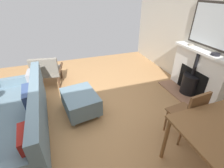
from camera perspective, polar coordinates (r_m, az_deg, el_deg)
ground_plane at (r=3.25m, az=-11.70°, el=-9.53°), size 5.46×5.50×0.01m
wall_left at (r=3.88m, az=31.36°, el=16.94°), size 0.12×5.50×2.82m
fireplace at (r=3.92m, az=27.52°, el=2.56°), size 0.59×1.40×1.01m
mirror_over_mantel at (r=3.69m, az=32.72°, el=17.09°), size 0.04×1.07×0.81m
mantel_bowl_near at (r=3.94m, az=26.38°, el=12.49°), size 0.12×0.12×0.04m
mantel_bowl_far at (r=3.55m, az=33.03°, el=8.92°), size 0.16×0.16×0.04m
sofa at (r=2.86m, az=-29.90°, el=-10.80°), size 0.96×2.14×0.84m
ottoman at (r=3.07m, az=-11.21°, el=-6.12°), size 0.69×0.84×0.42m
armchair_accent at (r=4.08m, az=-22.35°, el=4.66°), size 0.76×0.67×0.77m
dining_chair_near_fireplace at (r=2.60m, az=26.03°, el=-9.14°), size 0.44×0.44×0.89m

